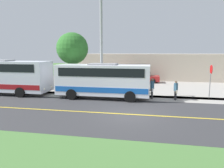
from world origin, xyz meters
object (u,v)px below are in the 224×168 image
Objects in this scene: street_light_pole at (101,44)px; tree_curbside at (72,49)px; pedestrian_waiting at (152,88)px; stop_sign at (211,76)px; commercial_building at (156,65)px; pedestrian_with_bags at (176,90)px; parked_car_near at (142,77)px; shuttle_bus_front at (103,79)px.

street_light_pole reaches higher than tree_curbside.
stop_sign is (-1.08, 4.89, 1.02)m from pedestrian_waiting.
stop_sign is 15.89m from commercial_building.
pedestrian_with_bags is at bearing 90.02° from street_light_pole.
parked_car_near is at bearing -144.62° from stop_sign.
shuttle_bus_front is at bearing -80.11° from stop_sign.
stop_sign is at bearing 84.26° from tree_curbside.
shuttle_bus_front is 0.36× the size of commercial_building.
parked_car_near is 10.67m from tree_curbside.
street_light_pole is 1.90× the size of parked_car_near.
parked_car_near is (-8.77, -6.23, -1.28)m from stop_sign.
tree_curbside is (-2.38, -8.05, 3.36)m from pedestrian_waiting.
pedestrian_with_bags is 0.07× the size of commercial_building.
stop_sign reaches higher than pedestrian_waiting.
parked_car_near is at bearing 164.68° from shuttle_bus_front.
stop_sign is (-1.21, 2.95, 1.10)m from pedestrian_with_bags.
pedestrian_waiting is 16.42m from commercial_building.
street_light_pole is (0.14, -4.44, 3.69)m from pedestrian_waiting.
stop_sign is at bearing 102.47° from pedestrian_waiting.
shuttle_bus_front is 6.17m from pedestrian_with_bags.
commercial_building is (-16.38, 0.59, 0.91)m from pedestrian_waiting.
shuttle_bus_front is 1.81× the size of parked_car_near.
shuttle_bus_front is at bearing -15.76° from commercial_building.
tree_curbside is at bearing -124.86° from street_light_pole.
street_light_pole reaches higher than pedestrian_with_bags.
shuttle_bus_front is 4.99× the size of pedestrian_with_bags.
street_light_pole is at bearing -89.98° from pedestrian_with_bags.
pedestrian_with_bags is 10.51m from parked_car_near.
commercial_building is (-6.53, 1.93, 1.17)m from parked_car_near.
shuttle_bus_front reaches higher than parked_car_near.
commercial_building is at bearing 164.24° from shuttle_bus_front.
tree_curbside is (-2.51, -9.98, 3.44)m from pedestrian_with_bags.
shuttle_bus_front reaches higher than pedestrian_waiting.
pedestrian_waiting is (-0.13, -1.93, 0.08)m from pedestrian_with_bags.
stop_sign is at bearing 112.35° from pedestrian_with_bags.
pedestrian_with_bags is 0.27× the size of tree_curbside.
parked_car_near is 6.91m from commercial_building.
stop_sign is at bearing 99.89° from shuttle_bus_front.
stop_sign reaches higher than parked_car_near.
commercial_building is at bearing -175.35° from pedestrian_with_bags.
pedestrian_with_bags is 7.40m from street_light_pole.
stop_sign is 13.21m from tree_curbside.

